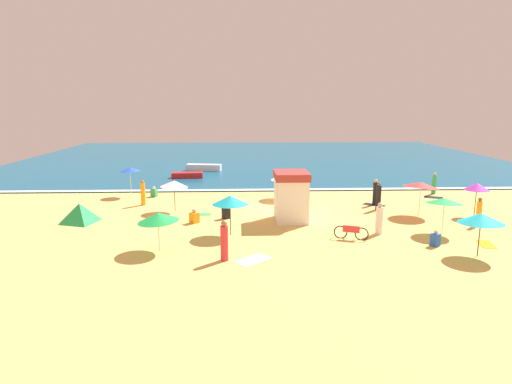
{
  "coord_description": "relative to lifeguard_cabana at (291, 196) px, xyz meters",
  "views": [
    {
      "loc": [
        -2.94,
        -28.77,
        7.07
      ],
      "look_at": [
        -1.75,
        1.92,
        0.8
      ],
      "focal_mm": 30.64,
      "sensor_mm": 36.0,
      "label": 1
    }
  ],
  "objects": [
    {
      "name": "beach_umbrella_7",
      "position": [
        8.39,
        0.99,
        0.45
      ],
      "size": [
        3.04,
        3.04,
        2.26
      ],
      "color": "silver",
      "rests_on": "ground_plane"
    },
    {
      "name": "beachgoer_7",
      "position": [
        -3.99,
        0.62,
        -1.12
      ],
      "size": [
        0.54,
        0.54,
        0.96
      ],
      "color": "black",
      "rests_on": "ground_plane"
    },
    {
      "name": "beach_umbrella_1",
      "position": [
        11.8,
        0.57,
        0.38
      ],
      "size": [
        1.58,
        1.58,
        2.15
      ],
      "color": "#4C3823",
      "rests_on": "ground_plane"
    },
    {
      "name": "beach_umbrella_6",
      "position": [
        0.32,
        6.2,
        0.15
      ],
      "size": [
        2.54,
        2.53,
        1.96
      ],
      "color": "#4C3823",
      "rests_on": "ground_plane"
    },
    {
      "name": "small_boat_1",
      "position": [
        -8.09,
        15.46,
        -1.19
      ],
      "size": [
        2.96,
        1.2,
        0.5
      ],
      "color": "red",
      "rests_on": "ocean_water"
    },
    {
      "name": "beach_towel_1",
      "position": [
        9.43,
        -5.0,
        -1.54
      ],
      "size": [
        1.02,
        1.55,
        0.01
      ],
      "color": "orange",
      "rests_on": "ground_plane"
    },
    {
      "name": "beachgoer_8",
      "position": [
        6.21,
        2.53,
        -0.66
      ],
      "size": [
        0.43,
        0.43,
        1.86
      ],
      "color": "black",
      "rests_on": "ground_plane"
    },
    {
      "name": "ground_plane",
      "position": [
        -0.19,
        2.98,
        -1.54
      ],
      "size": [
        60.0,
        60.0,
        0.0
      ],
      "primitive_type": "plane",
      "color": "#EDBC60"
    },
    {
      "name": "beachgoer_0",
      "position": [
        -5.86,
        -0.3,
        -1.18
      ],
      "size": [
        0.65,
        0.65,
        0.87
      ],
      "color": "orange",
      "rests_on": "ground_plane"
    },
    {
      "name": "wave_breaker_foam",
      "position": [
        -0.19,
        9.28,
        -1.44
      ],
      "size": [
        57.0,
        0.7,
        0.01
      ],
      "primitive_type": "cube",
      "color": "white",
      "rests_on": "ocean_water"
    },
    {
      "name": "beach_towel_0",
      "position": [
        11.69,
        6.21,
        -1.54
      ],
      "size": [
        1.58,
        1.36,
        0.01
      ],
      "color": "black",
      "rests_on": "ground_plane"
    },
    {
      "name": "parked_bicycle",
      "position": [
        2.75,
        -3.86,
        -1.16
      ],
      "size": [
        1.73,
        0.69,
        0.76
      ],
      "color": "black",
      "rests_on": "ground_plane"
    },
    {
      "name": "beachgoer_6",
      "position": [
        10.91,
        -1.49,
        -0.75
      ],
      "size": [
        0.38,
        0.38,
        1.67
      ],
      "color": "orange",
      "rests_on": "ground_plane"
    },
    {
      "name": "beach_umbrella_3",
      "position": [
        -7.06,
        -5.31,
        0.14
      ],
      "size": [
        2.58,
        2.57,
        1.96
      ],
      "color": "silver",
      "rests_on": "ground_plane"
    },
    {
      "name": "beachgoer_1",
      "position": [
        4.51,
        -2.99,
        -0.72
      ],
      "size": [
        0.48,
        0.48,
        1.77
      ],
      "color": "white",
      "rests_on": "ground_plane"
    },
    {
      "name": "beach_umbrella_2",
      "position": [
        -3.63,
        -2.86,
        0.41
      ],
      "size": [
        2.65,
        2.65,
        2.22
      ],
      "color": "#4C3823",
      "rests_on": "ground_plane"
    },
    {
      "name": "beachgoer_10",
      "position": [
        12.26,
        7.54,
        -0.74
      ],
      "size": [
        0.44,
        0.44,
        1.71
      ],
      "color": "green",
      "rests_on": "ground_plane"
    },
    {
      "name": "beachgoer_5",
      "position": [
        -9.92,
        4.54,
        -0.7
      ],
      "size": [
        0.45,
        0.45,
        1.79
      ],
      "color": "orange",
      "rests_on": "ground_plane"
    },
    {
      "name": "beach_umbrella_8",
      "position": [
        -7.43,
        2.64,
        0.31
      ],
      "size": [
        2.39,
        2.38,
        2.14
      ],
      "color": "#4C3823",
      "rests_on": "ground_plane"
    },
    {
      "name": "beach_umbrella_5",
      "position": [
        8.07,
        -2.96,
        0.29
      ],
      "size": [
        2.59,
        2.6,
        2.07
      ],
      "color": "silver",
      "rests_on": "ground_plane"
    },
    {
      "name": "beach_towel_4",
      "position": [
        -5.61,
        1.7,
        -1.54
      ],
      "size": [
        1.23,
        0.74,
        0.01
      ],
      "color": "green",
      "rests_on": "ground_plane"
    },
    {
      "name": "beach_tent",
      "position": [
        -12.76,
        0.11,
        -0.96
      ],
      "size": [
        2.56,
        2.61,
        1.17
      ],
      "color": "green",
      "rests_on": "ground_plane"
    },
    {
      "name": "beach_towel_2",
      "position": [
        -2.53,
        -6.8,
        -1.54
      ],
      "size": [
        1.87,
        1.82,
        0.01
      ],
      "color": "white",
      "rests_on": "ground_plane"
    },
    {
      "name": "beachgoer_9",
      "position": [
        -3.84,
        -6.78,
        -0.64
      ],
      "size": [
        0.49,
        0.49,
        1.89
      ],
      "color": "red",
      "rests_on": "ground_plane"
    },
    {
      "name": "beachgoer_2",
      "position": [
        -9.69,
        7.3,
        -1.2
      ],
      "size": [
        0.52,
        0.52,
        0.81
      ],
      "color": "green",
      "rests_on": "ground_plane"
    },
    {
      "name": "beach_towel_3",
      "position": [
        6.38,
        3.89,
        -1.54
      ],
      "size": [
        1.62,
        1.54,
        0.01
      ],
      "color": "black",
      "rests_on": "ground_plane"
    },
    {
      "name": "small_boat_0",
      "position": [
        -6.85,
        19.88,
        -1.11
      ],
      "size": [
        3.74,
        1.52,
        0.67
      ],
      "color": "white",
      "rests_on": "ocean_water"
    },
    {
      "name": "beachgoer_4",
      "position": [
        6.71,
        -5.13,
        -1.19
      ],
      "size": [
        0.53,
        0.53,
        0.84
      ],
      "color": "blue",
      "rests_on": "ground_plane"
    },
    {
      "name": "beach_umbrella_4",
      "position": [
        8.05,
        -6.68,
        0.3
      ],
      "size": [
        2.62,
        2.63,
        2.12
      ],
      "color": "#4C3823",
      "rests_on": "ground_plane"
    },
    {
      "name": "beachgoer_3",
      "position": [
        6.46,
        4.03,
        -0.67
      ],
      "size": [
        0.46,
        0.46,
        1.83
      ],
      "color": "black",
      "rests_on": "ground_plane"
    },
    {
      "name": "beach_umbrella_0",
      "position": [
        -11.52,
        7.7,
        0.53
      ],
      "size": [
        1.81,
        1.8,
        2.27
      ],
      "color": "silver",
      "rests_on": "ground_plane"
    },
    {
      "name": "ocean_water",
      "position": [
        -0.19,
        30.98,
        -1.49
      ],
      "size": [
        60.0,
        44.0,
        0.1
      ],
      "primitive_type": "cube",
      "color": "#0F567A",
      "rests_on": "ground_plane"
    },
    {
      "name": "lifeguard_cabana",
      "position": [
        0.0,
        0.0,
        0.0
      ],
      "size": [
        2.02,
        2.5,
        3.03
      ],
      "color": "white",
      "rests_on": "ground_plane"
    }
  ]
}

